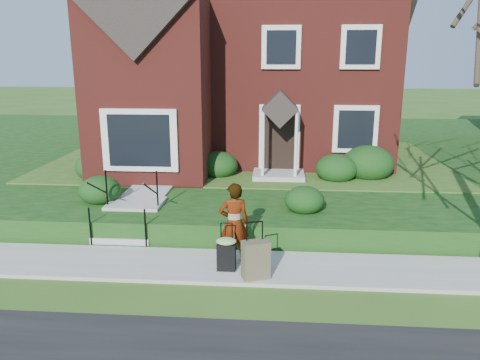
# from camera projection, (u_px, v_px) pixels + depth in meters

# --- Properties ---
(ground) EXTENTS (120.00, 120.00, 0.00)m
(ground) POSITION_uv_depth(u_px,v_px,m) (222.00, 268.00, 9.85)
(ground) COLOR #2D5119
(ground) RESTS_ON ground
(sidewalk) EXTENTS (60.00, 1.60, 0.08)m
(sidewalk) POSITION_uv_depth(u_px,v_px,m) (222.00, 266.00, 9.84)
(sidewalk) COLOR #9E9B93
(sidewalk) RESTS_ON ground
(terrace) EXTENTS (44.00, 20.00, 0.60)m
(terrace) POSITION_uv_depth(u_px,v_px,m) (343.00, 154.00, 20.00)
(terrace) COLOR #0F380F
(terrace) RESTS_ON ground
(walkway) EXTENTS (1.20, 6.00, 0.06)m
(walkway) POSITION_uv_depth(u_px,v_px,m) (161.00, 178.00, 14.70)
(walkway) COLOR #9E9B93
(walkway) RESTS_ON terrace
(main_house) EXTENTS (10.40, 10.20, 9.40)m
(main_house) POSITION_uv_depth(u_px,v_px,m) (244.00, 31.00, 17.80)
(main_house) COLOR maroon
(main_house) RESTS_ON terrace
(front_steps) EXTENTS (1.40, 2.02, 1.50)m
(front_steps) POSITION_uv_depth(u_px,v_px,m) (131.00, 215.00, 11.70)
(front_steps) COLOR #9E9B93
(front_steps) RESTS_ON ground
(foundation_shrubs) EXTENTS (10.01, 4.86, 1.14)m
(foundation_shrubs) POSITION_uv_depth(u_px,v_px,m) (258.00, 166.00, 14.27)
(foundation_shrubs) COLOR black
(foundation_shrubs) RESTS_ON terrace
(woman) EXTENTS (0.71, 0.54, 1.74)m
(woman) POSITION_uv_depth(u_px,v_px,m) (234.00, 223.00, 9.77)
(woman) COLOR #999999
(woman) RESTS_ON sidewalk
(suitcase_black) EXTENTS (0.42, 0.35, 1.01)m
(suitcase_black) POSITION_uv_depth(u_px,v_px,m) (226.00, 252.00, 9.49)
(suitcase_black) COLOR black
(suitcase_black) RESTS_ON sidewalk
(suitcase_olive) EXTENTS (0.60, 0.45, 1.15)m
(suitcase_olive) POSITION_uv_depth(u_px,v_px,m) (256.00, 260.00, 9.15)
(suitcase_olive) COLOR brown
(suitcase_olive) RESTS_ON sidewalk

